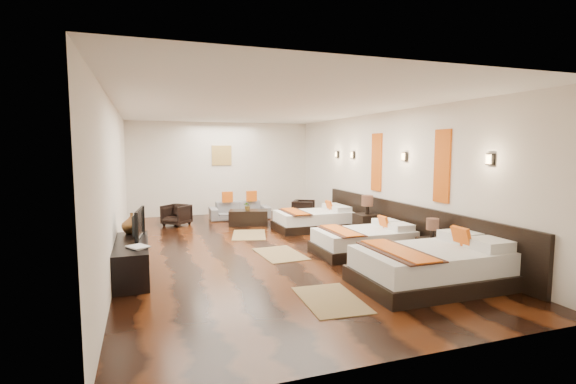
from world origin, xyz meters
name	(u,v)px	position (x,y,z in m)	size (l,w,h in m)	color
floor	(265,248)	(0.00, 0.00, 0.00)	(5.50, 9.50, 0.01)	black
ceiling	(264,108)	(0.00, 0.00, 2.80)	(5.50, 9.50, 0.01)	white
back_wall	(222,168)	(0.00, 4.75, 1.40)	(5.50, 0.01, 2.80)	silver
left_wall	(116,183)	(-2.75, 0.00, 1.40)	(0.01, 9.50, 2.80)	silver
right_wall	(384,176)	(2.75, 0.00, 1.40)	(0.01, 9.50, 2.80)	silver
headboard_panel	(403,225)	(2.71, -0.80, 0.45)	(0.08, 6.60, 0.90)	black
bed_near	(433,266)	(1.70, -3.04, 0.29)	(2.22, 1.40, 0.85)	black
bed_mid	(365,241)	(1.69, -1.04, 0.24)	(1.86, 1.17, 0.71)	black
bed_far	(314,220)	(1.69, 1.47, 0.24)	(1.86, 1.17, 0.71)	black
nightstand_a	(432,248)	(2.44, -2.06, 0.28)	(0.41, 0.41, 0.80)	black
nightstand_b	(367,223)	(2.45, 0.19, 0.34)	(0.49, 0.49, 0.97)	black
jute_mat_near	(331,300)	(0.02, -3.10, 0.01)	(0.75, 1.20, 0.01)	olive
jute_mat_mid	(280,254)	(0.13, -0.57, 0.01)	(0.75, 1.20, 0.01)	olive
jute_mat_far	(249,235)	(0.00, 1.34, 0.01)	(0.75, 1.20, 0.01)	olive
tv_console	(132,259)	(-2.50, -1.12, 0.28)	(0.50, 1.80, 0.55)	black
tv	(134,224)	(-2.45, -0.86, 0.79)	(0.84, 0.11, 0.49)	black
book	(130,248)	(-2.50, -1.62, 0.57)	(0.24, 0.33, 0.03)	black
figurine	(132,223)	(-2.50, -0.39, 0.73)	(0.34, 0.34, 0.36)	brown
sofa	(240,210)	(0.29, 3.62, 0.25)	(1.70, 0.66, 0.50)	slate
armchair_left	(176,215)	(-1.50, 3.16, 0.28)	(0.59, 0.61, 0.55)	black
armchair_right	(304,210)	(2.00, 2.97, 0.28)	(0.59, 0.61, 0.55)	black
coffee_table	(249,218)	(0.29, 2.57, 0.20)	(1.00, 0.50, 0.40)	black
table_plant	(248,206)	(0.26, 2.54, 0.53)	(0.23, 0.20, 0.25)	#2E581D
orange_panel_a	(442,166)	(2.73, -1.90, 1.70)	(0.04, 0.40, 1.30)	#D86014
orange_panel_b	(377,162)	(2.73, 0.30, 1.70)	(0.04, 0.40, 1.30)	#D86014
sconce_near	(490,159)	(2.70, -3.00, 1.85)	(0.07, 0.12, 0.18)	black
sconce_mid	(405,157)	(2.70, -0.80, 1.85)	(0.07, 0.12, 0.18)	black
sconce_far	(353,155)	(2.70, 1.40, 1.85)	(0.07, 0.12, 0.18)	black
sconce_lounge	(337,154)	(2.70, 2.30, 1.85)	(0.07, 0.12, 0.18)	black
gold_artwork	(222,155)	(0.00, 4.73, 1.80)	(0.60, 0.04, 0.60)	#AD873F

